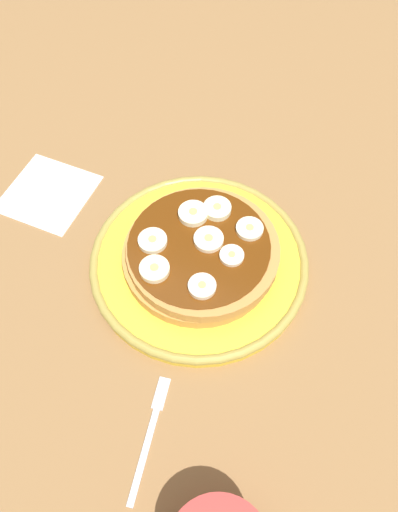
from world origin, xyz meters
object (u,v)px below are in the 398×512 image
Objects in this scene: plate at (199,262)px; banana_slice_6 at (250,229)px; banana_slice_1 at (231,257)px; fork at (151,430)px; banana_slice_0 at (209,240)px; banana_slice_2 at (202,287)px; banana_slice_5 at (155,269)px; pancake_stack at (198,254)px; banana_slice_7 at (193,214)px; banana_slice_3 at (217,209)px; banana_slice_4 at (153,241)px; napkin at (48,193)px.

banana_slice_6 is (-4.28, 4.61, 3.96)cm from plate.
fork is (19.96, -0.58, -4.70)cm from banana_slice_1.
banana_slice_0 is 6.24cm from banana_slice_2.
fork is (14.87, 6.61, -4.82)cm from banana_slice_5.
pancake_stack is 5.59× the size of banana_slice_5.
banana_slice_7 is (-8.61, -4.95, 0.08)cm from banana_slice_2.
banana_slice_3 is at bearing 127.76° from banana_slice_7.
banana_slice_2 is at bearing 29.91° from banana_slice_7.
banana_slice_5 reaches higher than fork.
banana_slice_5 is at bearing -32.23° from pancake_stack.
plate is 2.14cm from pancake_stack.
banana_slice_0 is 1.03× the size of banana_slice_4.
banana_slice_1 is 0.79× the size of banana_slice_7.
fork is at bearing 3.38° from banana_slice_2.
pancake_stack reaches higher than napkin.
banana_slice_1 is at bearing 125.29° from banana_slice_5.
banana_slice_0 is at bearing 139.14° from plate.
pancake_stack is 6.20cm from banana_slice_5.
banana_slice_4 is 0.31× the size of napkin.
banana_slice_6 is at bearing 134.55° from pancake_stack.
banana_slice_2 is at bearing 67.43° from banana_slice_4.
banana_slice_7 is 0.28× the size of fork.
pancake_stack is 5.61× the size of banana_slice_3.
banana_slice_7 is at bearing -84.15° from banana_slice_6.
banana_slice_5 is 16.97cm from fork.
pancake_stack is at bearing 83.99° from napkin.
banana_slice_3 is (-5.63, -0.00, 1.94)cm from pancake_stack.
pancake_stack is 5.63× the size of banana_slice_4.
plate is 9.44× the size of banana_slice_1.
banana_slice_5 is at bearing -156.04° from fork.
banana_slice_6 is (-4.41, 0.54, 0.04)cm from banana_slice_1.
banana_slice_4 reaches higher than fork.
banana_slice_4 and banana_slice_6 have the same top height.
banana_slice_6 is 0.30× the size of napkin.
plate is at bearing -40.86° from banana_slice_0.
napkin is at bearing -94.93° from banana_slice_1.
banana_slice_1 is 5.13cm from banana_slice_2.
banana_slice_0 reaches higher than napkin.
banana_slice_0 and banana_slice_6 have the same top height.
pancake_stack reaches higher than fork.
banana_slice_0 is 0.27× the size of fork.
plate reaches higher than fork.
napkin is (-2.23, -23.37, -0.88)cm from plate.
banana_slice_6 is at bearing 131.35° from banana_slice_0.
banana_slice_4 is 11.44cm from banana_slice_6.
banana_slice_0 and banana_slice_2 have the same top height.
banana_slice_1 is (0.13, 4.07, 3.92)cm from plate.
banana_slice_2 is 0.92× the size of banana_slice_5.
plate is 6.77cm from banana_slice_3.
banana_slice_1 reaches higher than pancake_stack.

